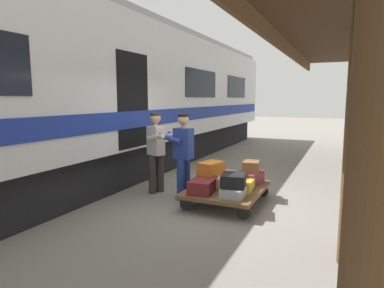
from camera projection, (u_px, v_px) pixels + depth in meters
ground_plane at (220, 202)px, 6.37m from camera, size 60.00×60.00×0.00m
platform_canopy at (356, 15)px, 5.01m from camera, size 3.20×16.83×3.56m
train_car at (79, 96)px, 7.55m from camera, size 3.02×20.80×4.00m
luggage_cart at (227, 190)px, 6.27m from camera, size 1.32×1.76×0.31m
suitcase_gray_aluminum at (234, 192)px, 5.69m from camera, size 0.38×0.59×0.16m
suitcase_cream_canvas at (213, 180)px, 6.37m from camera, size 0.57×0.60×0.22m
suitcase_maroon_trunk at (203, 186)px, 5.94m from camera, size 0.47×0.66×0.24m
suitcase_yellow_case at (242, 184)px, 6.12m from camera, size 0.45×0.66×0.18m
suitcase_burgundy_valise at (249, 177)px, 6.55m from camera, size 0.50×0.67×0.24m
suitcase_tan_vintage at (221, 176)px, 6.81m from camera, size 0.54×0.56×0.18m
suitcase_brown_leather at (251, 167)px, 6.49m from camera, size 0.36×0.43×0.22m
suitcase_orange_carryall at (211, 169)px, 6.31m from camera, size 0.45×0.57×0.26m
suitcase_black_hardshell at (234, 180)px, 5.70m from camera, size 0.49×0.54×0.22m
porter_in_overalls at (183, 153)px, 6.47m from camera, size 0.70×0.48×1.70m
porter_by_door at (156, 150)px, 6.87m from camera, size 0.74×0.60×1.70m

